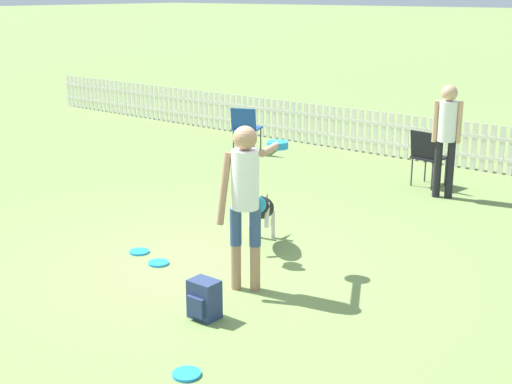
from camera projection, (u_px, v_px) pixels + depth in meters
The scene contains 11 objects.
ground_plane at pixel (207, 267), 8.01m from camera, with size 240.00×240.00×0.00m, color olive.
handler_person at pixel (247, 187), 7.17m from camera, with size 0.47×1.13×1.72m.
leaping_dog at pixel (261, 208), 8.49m from camera, with size 0.75×1.11×0.80m.
frisbee_near_handler at pixel (139, 252), 8.44m from camera, with size 0.23×0.23×0.02m.
frisbee_near_dog at pixel (159, 263), 8.09m from camera, with size 0.23×0.23×0.02m.
frisbee_midfield at pixel (187, 374), 5.75m from camera, with size 0.23×0.23×0.02m.
backpack_on_grass at pixel (204, 299), 6.72m from camera, with size 0.28×0.25×0.38m.
picket_fence at pixel (443, 142), 12.54m from camera, with size 21.38×0.04×0.83m.
folding_chair_blue_left at pixel (427, 153), 11.12m from camera, with size 0.50×0.52×0.90m.
folding_chair_center at pixel (246, 125), 13.55m from camera, with size 0.63×0.65×0.86m.
spectator_standing at pixel (447, 130), 10.43m from camera, with size 0.38×0.27×1.68m.
Camera 1 is at (5.10, -5.49, 3.00)m, focal length 50.00 mm.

